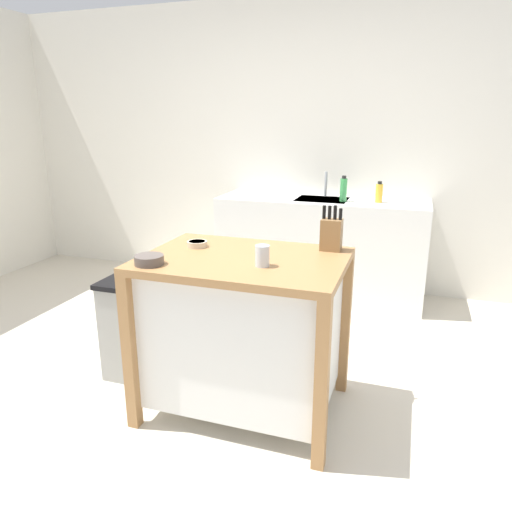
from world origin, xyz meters
TOP-DOWN VIEW (x-y plane):
  - ground_plane at (0.00, 0.00)m, footprint 6.98×6.98m
  - wall_back at (0.00, 2.23)m, footprint 5.98×0.10m
  - kitchen_island at (0.23, 0.01)m, footprint 1.04×0.76m
  - knife_block at (0.63, 0.29)m, footprint 0.11×0.09m
  - bowl_ceramic_wide at (-0.17, -0.26)m, footprint 0.14×0.14m
  - bowl_stoneware_deep at (-0.09, 0.11)m, footprint 0.11×0.11m
  - drinking_cup at (0.37, -0.11)m, footprint 0.07×0.07m
  - trash_bin at (-0.54, 0.10)m, footprint 0.36×0.28m
  - sink_counter at (0.27, 1.88)m, footprint 1.81×0.60m
  - sink_faucet at (0.27, 2.02)m, footprint 0.02×0.02m
  - bottle_dish_soap at (0.75, 1.85)m, footprint 0.06×0.06m
  - bottle_hand_soap at (0.46, 1.81)m, footprint 0.06×0.06m

SIDE VIEW (x-z plane):
  - ground_plane at x=0.00m, z-range 0.00..0.00m
  - trash_bin at x=-0.54m, z-range 0.00..0.63m
  - sink_counter at x=0.27m, z-range 0.00..0.89m
  - kitchen_island at x=0.23m, z-range 0.05..0.93m
  - bowl_stoneware_deep at x=-0.09m, z-range 0.88..0.91m
  - bowl_ceramic_wide at x=-0.17m, z-range 0.88..0.93m
  - drinking_cup at x=0.37m, z-range 0.88..0.98m
  - bottle_dish_soap at x=0.75m, z-range 0.88..1.06m
  - knife_block at x=0.63m, z-range 0.85..1.09m
  - bottle_hand_soap at x=0.46m, z-range 0.88..1.10m
  - sink_faucet at x=0.27m, z-range 0.89..1.11m
  - wall_back at x=0.00m, z-range 0.00..2.60m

